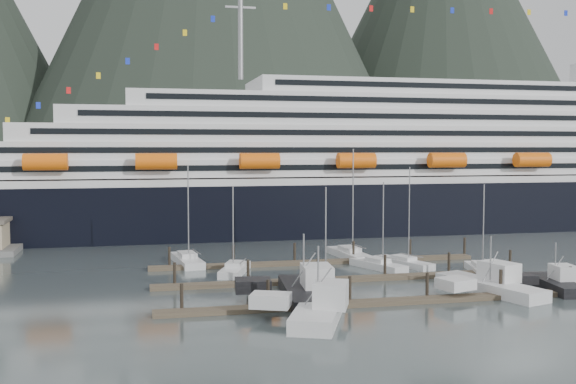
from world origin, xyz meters
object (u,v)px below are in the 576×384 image
at_px(sailboat_h, 481,270).
at_px(trawler_a, 302,291).
at_px(sailboat_e, 187,261).
at_px(trawler_b, 317,310).
at_px(trawler_c, 489,285).
at_px(sailboat_b, 325,286).
at_px(sailboat_c, 378,266).
at_px(trawler_d, 554,283).
at_px(sailboat_g, 350,255).
at_px(sailboat_a, 235,270).
at_px(sailboat_d, 404,263).
at_px(cruise_ship, 428,170).

xyz_separation_m(sailboat_h, trawler_a, (-27.32, -10.25, 0.59)).
height_order(sailboat_e, trawler_b, sailboat_e).
relative_size(sailboat_h, trawler_c, 0.84).
distance_m(sailboat_b, trawler_c, 19.10).
relative_size(sailboat_b, sailboat_c, 1.01).
bearing_deg(trawler_d, sailboat_g, 38.69).
relative_size(sailboat_a, sailboat_d, 0.84).
bearing_deg(cruise_ship, trawler_b, -121.82).
relative_size(sailboat_e, sailboat_h, 1.20).
relative_size(sailboat_a, sailboat_h, 0.98).
bearing_deg(trawler_a, cruise_ship, -29.16).
xyz_separation_m(cruise_ship, sailboat_e, (-53.35, -34.95, -11.60)).
distance_m(sailboat_b, trawler_d, 27.24).
xyz_separation_m(trawler_b, trawler_d, (31.22, 7.53, -0.18)).
xyz_separation_m(sailboat_g, trawler_a, (-13.95, -26.13, 0.54)).
xyz_separation_m(sailboat_a, sailboat_b, (8.99, -12.50, -0.01)).
bearing_deg(sailboat_c, trawler_c, -179.71).
bearing_deg(sailboat_g, cruise_ship, -44.89).
bearing_deg(sailboat_b, sailboat_a, 45.23).
bearing_deg(sailboat_a, sailboat_c, -72.61).
distance_m(sailboat_a, trawler_d, 40.12).
distance_m(sailboat_b, sailboat_c, 15.98).
bearing_deg(sailboat_b, sailboat_g, -15.63).
height_order(sailboat_b, sailboat_e, sailboat_e).
relative_size(cruise_ship, sailboat_d, 14.42).
bearing_deg(sailboat_d, sailboat_a, 70.33).
xyz_separation_m(trawler_a, trawler_d, (30.51, -1.27, -0.18)).
xyz_separation_m(sailboat_a, sailboat_h, (32.32, -7.15, -0.00)).
bearing_deg(trawler_b, trawler_d, -53.75).
relative_size(trawler_a, trawler_d, 1.41).
relative_size(sailboat_a, sailboat_e, 0.82).
height_order(sailboat_a, trawler_d, sailboat_a).
bearing_deg(sailboat_g, sailboat_b, 149.35).
height_order(sailboat_h, trawler_d, sailboat_h).
bearing_deg(sailboat_c, sailboat_e, 47.77).
bearing_deg(trawler_d, sailboat_e, 63.92).
height_order(cruise_ship, sailboat_g, cruise_ship).
xyz_separation_m(sailboat_b, trawler_c, (18.11, -6.06, 0.51)).
bearing_deg(sailboat_c, trawler_a, 116.04).
xyz_separation_m(sailboat_c, sailboat_g, (-1.05, 9.67, 0.04)).
height_order(sailboat_e, trawler_c, sailboat_e).
xyz_separation_m(cruise_ship, trawler_d, (-12.15, -62.35, -11.22)).
bearing_deg(cruise_ship, trawler_a, -124.93).
distance_m(trawler_c, trawler_d, 8.42).
bearing_deg(trawler_c, sailboat_b, 53.92).
bearing_deg(cruise_ship, sailboat_h, -106.79).
relative_size(cruise_ship, sailboat_g, 12.19).
height_order(sailboat_c, trawler_d, sailboat_c).
height_order(cruise_ship, sailboat_e, cruise_ship).
bearing_deg(trawler_b, sailboat_a, 31.98).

